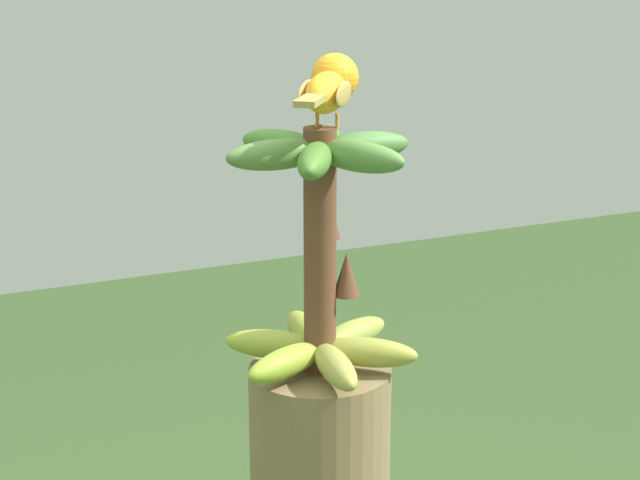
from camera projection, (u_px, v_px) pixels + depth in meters
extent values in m
cylinder|color=brown|center=(320.00, 252.00, 1.44)|extent=(0.04, 0.04, 0.33)
ellipsoid|color=#8BA52F|center=(286.00, 362.00, 1.43)|extent=(0.09, 0.14, 0.04)
ellipsoid|color=#969A42|center=(335.00, 367.00, 1.42)|extent=(0.14, 0.05, 0.04)
ellipsoid|color=olive|center=(368.00, 352.00, 1.47)|extent=(0.11, 0.13, 0.04)
ellipsoid|color=olive|center=(352.00, 335.00, 1.53)|extent=(0.09, 0.14, 0.04)
ellipsoid|color=olive|center=(306.00, 331.00, 1.54)|extent=(0.14, 0.05, 0.04)
ellipsoid|color=#91A834|center=(273.00, 344.00, 1.49)|extent=(0.11, 0.13, 0.04)
ellipsoid|color=#427228|center=(315.00, 161.00, 1.34)|extent=(0.14, 0.10, 0.04)
ellipsoid|color=#4C7A35|center=(358.00, 156.00, 1.37)|extent=(0.14, 0.10, 0.04)
ellipsoid|color=#447237|center=(362.00, 147.00, 1.42)|extent=(0.04, 0.14, 0.04)
ellipsoid|color=#4D7E2D|center=(325.00, 141.00, 1.46)|extent=(0.14, 0.10, 0.04)
ellipsoid|color=#3F7527|center=(283.00, 145.00, 1.44)|extent=(0.14, 0.10, 0.04)
ellipsoid|color=#4E7837|center=(277.00, 154.00, 1.38)|extent=(0.04, 0.14, 0.04)
cone|color=brown|center=(346.00, 274.00, 1.46)|extent=(0.04, 0.04, 0.06)
cone|color=brown|center=(327.00, 216.00, 1.46)|extent=(0.04, 0.04, 0.06)
cylinder|color=#C68933|center=(337.00, 121.00, 1.39)|extent=(0.01, 0.00, 0.02)
cylinder|color=#C68933|center=(315.00, 120.00, 1.40)|extent=(0.01, 0.01, 0.02)
ellipsoid|color=orange|center=(326.00, 93.00, 1.38)|extent=(0.12, 0.10, 0.05)
ellipsoid|color=olive|center=(344.00, 94.00, 1.37)|extent=(0.07, 0.06, 0.03)
ellipsoid|color=olive|center=(307.00, 93.00, 1.38)|extent=(0.07, 0.06, 0.03)
cube|color=olive|center=(310.00, 101.00, 1.31)|extent=(0.07, 0.06, 0.01)
sphere|color=orange|center=(335.00, 77.00, 1.43)|extent=(0.06, 0.06, 0.06)
sphere|color=black|center=(319.00, 72.00, 1.44)|extent=(0.01, 0.01, 0.01)
cone|color=orange|center=(342.00, 73.00, 1.46)|extent=(0.04, 0.04, 0.02)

